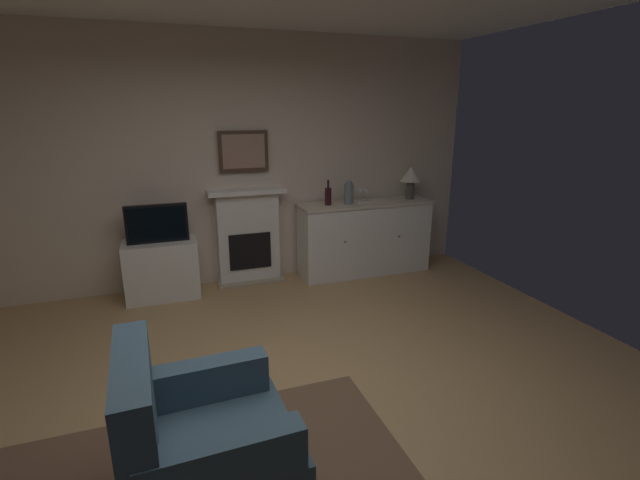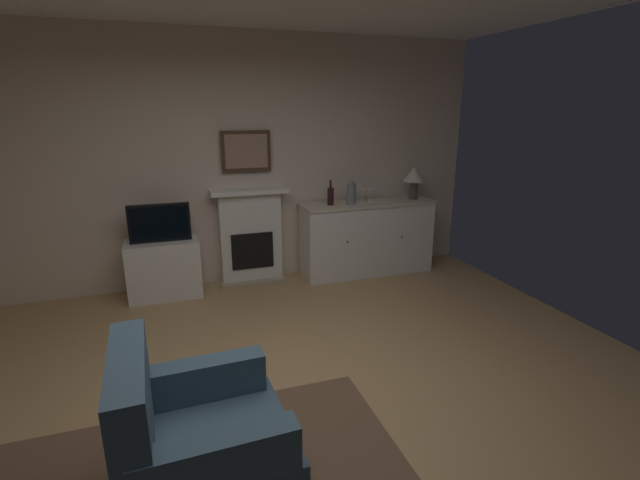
{
  "view_description": "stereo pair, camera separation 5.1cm",
  "coord_description": "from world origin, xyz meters",
  "views": [
    {
      "loc": [
        -0.77,
        -2.47,
        1.98
      ],
      "look_at": [
        0.35,
        0.68,
        1.0
      ],
      "focal_mm": 25.49,
      "sensor_mm": 36.0,
      "label": 1
    },
    {
      "loc": [
        -0.73,
        -2.49,
        1.98
      ],
      "look_at": [
        0.35,
        0.68,
        1.0
      ],
      "focal_mm": 25.49,
      "sensor_mm": 36.0,
      "label": 2
    }
  ],
  "objects": [
    {
      "name": "fireplace_unit",
      "position": [
        0.14,
        2.57,
        0.55
      ],
      "size": [
        0.87,
        0.3,
        1.1
      ],
      "color": "white",
      "rests_on": "ground_plane"
    },
    {
      "name": "wine_bottle",
      "position": [
        1.06,
        2.39,
        0.99
      ],
      "size": [
        0.08,
        0.08,
        0.29
      ],
      "color": "#331419",
      "rests_on": "sideboard_cabinet"
    },
    {
      "name": "wine_glass_left",
      "position": [
        1.45,
        2.38,
        1.01
      ],
      "size": [
        0.07,
        0.07,
        0.16
      ],
      "color": "silver",
      "rests_on": "sideboard_cabinet"
    },
    {
      "name": "vase_decorative",
      "position": [
        1.3,
        2.34,
        1.03
      ],
      "size": [
        0.11,
        0.11,
        0.28
      ],
      "color": "slate",
      "rests_on": "sideboard_cabinet"
    },
    {
      "name": "wine_glass_center",
      "position": [
        1.56,
        2.42,
        1.01
      ],
      "size": [
        0.07,
        0.07,
        0.16
      ],
      "color": "silver",
      "rests_on": "sideboard_cabinet"
    },
    {
      "name": "table_lamp",
      "position": [
        2.14,
        2.39,
        1.17
      ],
      "size": [
        0.26,
        0.26,
        0.4
      ],
      "color": "#4C4742",
      "rests_on": "sideboard_cabinet"
    },
    {
      "name": "sideboard_cabinet",
      "position": [
        1.53,
        2.39,
        0.45
      ],
      "size": [
        1.63,
        0.49,
        0.89
      ],
      "color": "white",
      "rests_on": "ground_plane"
    },
    {
      "name": "tv_set",
      "position": [
        -0.84,
        2.39,
        0.82
      ],
      "size": [
        0.62,
        0.07,
        0.4
      ],
      "color": "black",
      "rests_on": "tv_cabinet"
    },
    {
      "name": "wall_rear",
      "position": [
        0.0,
        2.7,
        1.39
      ],
      "size": [
        5.85,
        0.06,
        2.78
      ],
      "primitive_type": "cube",
      "color": "beige",
      "rests_on": "ground_plane"
    },
    {
      "name": "tv_cabinet",
      "position": [
        -0.84,
        2.41,
        0.31
      ],
      "size": [
        0.75,
        0.42,
        0.62
      ],
      "color": "white",
      "rests_on": "ground_plane"
    },
    {
      "name": "armchair",
      "position": [
        -0.71,
        -0.52,
        0.38
      ],
      "size": [
        0.84,
        0.81,
        0.92
      ],
      "color": "#3F596B",
      "rests_on": "ground_plane"
    },
    {
      "name": "ground_plane",
      "position": [
        0.0,
        0.0,
        -0.05
      ],
      "size": [
        5.85,
        5.46,
        0.1
      ],
      "primitive_type": "cube",
      "color": "tan",
      "rests_on": "ground"
    },
    {
      "name": "framed_picture",
      "position": [
        0.14,
        2.62,
        1.51
      ],
      "size": [
        0.55,
        0.04,
        0.45
      ],
      "color": "#473323"
    }
  ]
}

